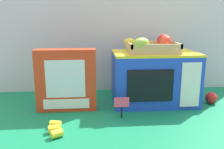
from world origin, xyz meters
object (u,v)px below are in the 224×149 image
Objects in this scene: cookie_set_box at (66,80)px; loose_toy_banana at (55,129)px; food_groups_crate at (152,46)px; loose_toy_apple at (211,98)px; price_sign at (122,104)px; toy_microwave at (154,78)px.

loose_toy_banana is at bearing -95.36° from cookie_set_box.
loose_toy_apple is at bearing -7.22° from food_groups_crate.
price_sign reaches higher than loose_toy_banana.
toy_microwave is 3.36× the size of loose_toy_banana.
loose_toy_banana is at bearing -146.12° from toy_microwave.
food_groups_crate is at bearing 8.38° from cookie_set_box.
price_sign is 0.53m from loose_toy_apple.
food_groups_crate reaches higher than price_sign.
price_sign is at bearing -26.59° from cookie_set_box.
toy_microwave is 0.47m from cookie_set_box.
price_sign is (-0.20, -0.20, -0.07)m from toy_microwave.
toy_microwave is at bearing 8.89° from cookie_set_box.
loose_toy_apple is (0.79, 0.28, 0.02)m from loose_toy_banana.
cookie_set_box is 3.08× the size of price_sign.
toy_microwave is 4.39× the size of price_sign.
cookie_set_box is (-0.46, -0.07, 0.01)m from toy_microwave.
loose_toy_banana is (-0.02, -0.25, -0.14)m from cookie_set_box.
toy_microwave is 1.43× the size of cookie_set_box.
toy_microwave is 1.61× the size of food_groups_crate.
food_groups_crate is 4.34× the size of loose_toy_apple.
food_groups_crate is 0.64m from loose_toy_banana.
cookie_set_box is at bearing -178.19° from loose_toy_apple.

